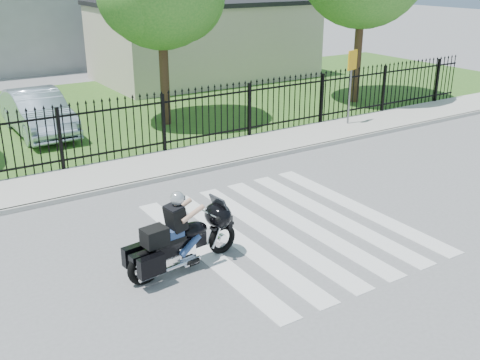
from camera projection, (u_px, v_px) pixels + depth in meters
ground at (288, 228)px, 11.93m from camera, size 120.00×120.00×0.00m
crosswalk at (288, 228)px, 11.93m from camera, size 5.00×5.50×0.01m
sidewalk at (180, 161)px, 15.84m from camera, size 40.00×2.00×0.12m
curb at (197, 171)px, 15.06m from camera, size 40.00×0.12×0.12m
grass_strip at (97, 112)px, 21.36m from camera, size 40.00×12.00×0.02m
iron_fence at (164, 124)px, 16.33m from camera, size 26.00×0.04×1.80m
building_low at (204, 42)px, 27.42m from camera, size 10.00×6.00×3.50m
building_low_roof at (204, 2)px, 26.76m from camera, size 10.20×6.20×0.20m
motorcycle_rider at (181, 237)px, 10.14m from camera, size 2.36×0.93×1.56m
parked_car at (38, 112)px, 18.33m from camera, size 1.60×4.38×1.44m
traffic_sign at (351, 72)px, 18.77m from camera, size 0.53×0.21×2.50m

